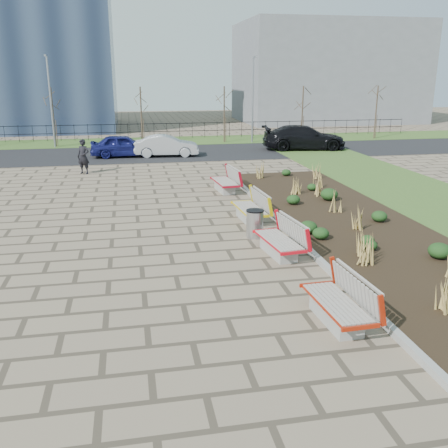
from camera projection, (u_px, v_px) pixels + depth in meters
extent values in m
plane|color=#756650|center=(183.00, 305.00, 11.10)|extent=(120.00, 120.00, 0.00)
cube|color=black|center=(350.00, 224.00, 16.91)|extent=(4.50, 18.00, 0.10)
cube|color=gray|center=(284.00, 227.00, 16.48)|extent=(0.16, 18.00, 0.15)
cube|color=#33511E|center=(142.00, 142.00, 37.42)|extent=(80.00, 5.00, 0.04)
cube|color=black|center=(145.00, 154.00, 31.78)|extent=(80.00, 7.00, 0.02)
cylinder|color=#B2B2B7|center=(255.00, 224.00, 15.55)|extent=(0.53, 0.53, 0.86)
imported|color=black|center=(83.00, 157.00, 25.33)|extent=(0.76, 0.65, 1.76)
imported|color=navy|center=(124.00, 146.00, 30.46)|extent=(3.99, 1.63, 1.36)
imported|color=#999CA0|center=(166.00, 146.00, 30.65)|extent=(4.03, 1.69, 1.29)
imported|color=black|center=(304.00, 137.00, 33.33)|extent=(5.76, 2.94, 1.60)
cube|color=slate|center=(327.00, 73.00, 52.72)|extent=(18.00, 12.00, 10.00)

